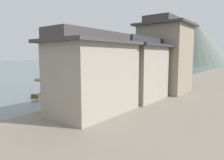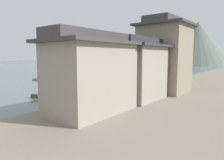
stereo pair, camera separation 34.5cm
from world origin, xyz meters
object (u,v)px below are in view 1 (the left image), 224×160
object	(u,v)px
boat_upstream_distant	(95,90)
mooring_post_dock_far	(153,82)
house_waterfront_second	(138,69)
boat_crossing_west	(178,71)
mooring_post_dock_near	(61,102)
boat_moored_nearest	(76,105)
mooring_post_dock_mid	(129,87)
boat_midriver_drifting	(183,78)
house_waterfront_tall	(165,56)
boat_midriver_upstream	(139,87)
house_waterfront_nearest	(93,73)
boat_moored_third	(147,79)
boat_moored_far	(170,81)
boat_moored_second	(43,95)

from	to	relation	value
boat_upstream_distant	mooring_post_dock_far	world-z (taller)	mooring_post_dock_far
boat_upstream_distant	house_waterfront_second	world-z (taller)	house_waterfront_second
boat_crossing_west	mooring_post_dock_near	world-z (taller)	mooring_post_dock_near
mooring_post_dock_near	boat_upstream_distant	bearing A→B (deg)	119.36
boat_moored_nearest	boat_upstream_distant	xyz separation A→B (m)	(-4.32, 7.75, 0.13)
boat_upstream_distant	mooring_post_dock_mid	bearing A→B (deg)	-4.95
boat_midriver_drifting	house_waterfront_tall	xyz separation A→B (m)	(5.36, -23.17, 5.04)
boat_midriver_upstream	boat_crossing_west	bearing A→B (deg)	100.17
boat_moored_nearest	house_waterfront_tall	world-z (taller)	house_waterfront_tall
boat_upstream_distant	house_waterfront_tall	bearing A→B (deg)	9.31
boat_moored_nearest	house_waterfront_tall	distance (m)	11.99
boat_midriver_upstream	house_waterfront_tall	bearing A→B (deg)	-38.96
boat_upstream_distant	house_waterfront_nearest	world-z (taller)	house_waterfront_nearest
house_waterfront_second	mooring_post_dock_far	xyz separation A→B (m)	(-3.26, 10.37, -2.61)
boat_moored_third	boat_crossing_west	xyz separation A→B (m)	(-1.51, 24.20, 0.11)
boat_crossing_west	mooring_post_dock_far	xyz separation A→B (m)	(9.09, -36.42, 1.02)
boat_crossing_west	mooring_post_dock_far	bearing A→B (deg)	-75.98
boat_moored_nearest	mooring_post_dock_near	xyz separation A→B (m)	(1.87, -3.26, 1.15)
boat_moored_nearest	mooring_post_dock_near	distance (m)	3.93
boat_moored_far	mooring_post_dock_mid	size ratio (longest dim) A/B	5.53
boat_moored_far	house_waterfront_tall	size ratio (longest dim) A/B	0.57
house_waterfront_second	boat_upstream_distant	bearing A→B (deg)	157.02
boat_upstream_distant	house_waterfront_second	size ratio (longest dim) A/B	0.67
mooring_post_dock_mid	boat_moored_far	bearing A→B (deg)	95.43
boat_moored_nearest	boat_crossing_west	world-z (taller)	boat_crossing_west
mooring_post_dock_near	boat_crossing_west	bearing A→B (deg)	99.60
boat_moored_second	boat_midriver_upstream	bearing A→B (deg)	63.44
boat_moored_second	boat_midriver_upstream	distance (m)	14.91
boat_crossing_west	mooring_post_dock_near	xyz separation A→B (m)	(9.09, -53.79, 1.07)
boat_midriver_drifting	boat_crossing_west	distance (m)	19.47
boat_moored_nearest	house_waterfront_nearest	distance (m)	6.78
boat_moored_third	boat_midriver_upstream	distance (m)	12.85
house_waterfront_nearest	mooring_post_dock_mid	size ratio (longest dim) A/B	8.24
boat_crossing_west	house_waterfront_tall	world-z (taller)	house_waterfront_tall
boat_moored_second	mooring_post_dock_mid	size ratio (longest dim) A/B	3.98
boat_midriver_drifting	boat_moored_second	bearing A→B (deg)	-103.64
boat_crossing_west	mooring_post_dock_mid	distance (m)	44.28
boat_midriver_upstream	boat_upstream_distant	world-z (taller)	boat_upstream_distant
boat_upstream_distant	mooring_post_dock_near	world-z (taller)	mooring_post_dock_near
mooring_post_dock_near	house_waterfront_nearest	bearing A→B (deg)	10.86
boat_midriver_drifting	mooring_post_dock_near	xyz separation A→B (m)	(1.68, -35.80, 1.18)
boat_moored_nearest	boat_midriver_upstream	bearing A→B (deg)	93.01
mooring_post_dock_far	house_waterfront_nearest	bearing A→B (deg)	-79.35
boat_moored_second	boat_moored_third	bearing A→B (deg)	86.11
house_waterfront_second	boat_moored_third	bearing A→B (deg)	115.65
boat_midriver_upstream	mooring_post_dock_far	bearing A→B (deg)	-7.90
boat_midriver_upstream	mooring_post_dock_far	world-z (taller)	mooring_post_dock_far
boat_moored_nearest	house_waterfront_nearest	bearing A→B (deg)	-27.86
boat_moored_third	house_waterfront_tall	distance (m)	20.98
boat_crossing_west	boat_upstream_distant	bearing A→B (deg)	-86.12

